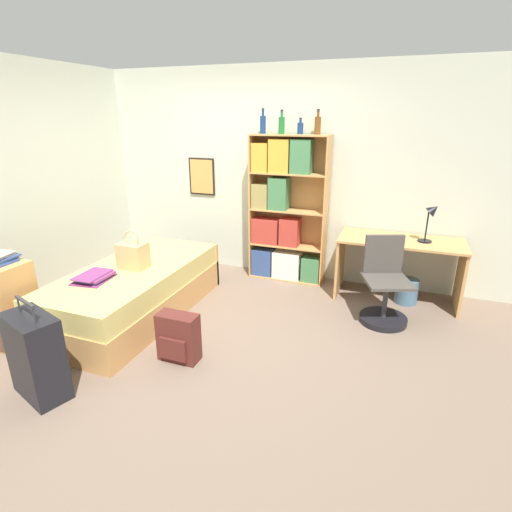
{
  "coord_description": "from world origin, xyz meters",
  "views": [
    {
      "loc": [
        1.82,
        -3.16,
        2.03
      ],
      "look_at": [
        0.56,
        0.2,
        0.75
      ],
      "focal_mm": 28.0,
      "sensor_mm": 36.0,
      "label": 1
    }
  ],
  "objects_px": {
    "bottle_green": "(263,124)",
    "bottle_clear": "(300,128)",
    "bed": "(136,291)",
    "desk": "(399,257)",
    "suitcase": "(36,356)",
    "desk_chair": "(384,295)",
    "bottle_blue": "(318,125)",
    "bookcase": "(282,214)",
    "desk_lamp": "(432,216)",
    "bottle_brown": "(282,125)",
    "backpack": "(178,338)",
    "handbag": "(133,255)",
    "dresser": "(0,303)",
    "book_stack_on_bed": "(94,277)",
    "waste_bin": "(406,291)"
  },
  "relations": [
    {
      "from": "bottle_brown",
      "to": "bottle_blue",
      "type": "distance_m",
      "value": 0.42
    },
    {
      "from": "suitcase",
      "to": "desk_chair",
      "type": "relative_size",
      "value": 0.9
    },
    {
      "from": "bottle_blue",
      "to": "desk_lamp",
      "type": "relative_size",
      "value": 0.62
    },
    {
      "from": "bed",
      "to": "bookcase",
      "type": "height_order",
      "value": "bookcase"
    },
    {
      "from": "bottle_brown",
      "to": "backpack",
      "type": "distance_m",
      "value": 2.7
    },
    {
      "from": "desk",
      "to": "backpack",
      "type": "relative_size",
      "value": 3.1
    },
    {
      "from": "book_stack_on_bed",
      "to": "bottle_green",
      "type": "xyz_separation_m",
      "value": [
        1.02,
        1.94,
        1.36
      ]
    },
    {
      "from": "bottle_green",
      "to": "desk_chair",
      "type": "relative_size",
      "value": 0.33
    },
    {
      "from": "backpack",
      "to": "desk_chair",
      "type": "bearing_deg",
      "value": 40.27
    },
    {
      "from": "desk_chair",
      "to": "waste_bin",
      "type": "bearing_deg",
      "value": 66.73
    },
    {
      "from": "suitcase",
      "to": "bottle_clear",
      "type": "bearing_deg",
      "value": 67.49
    },
    {
      "from": "suitcase",
      "to": "dresser",
      "type": "height_order",
      "value": "suitcase"
    },
    {
      "from": "book_stack_on_bed",
      "to": "bookcase",
      "type": "bearing_deg",
      "value": 55.98
    },
    {
      "from": "desk",
      "to": "waste_bin",
      "type": "bearing_deg",
      "value": -26.29
    },
    {
      "from": "desk",
      "to": "handbag",
      "type": "bearing_deg",
      "value": -152.16
    },
    {
      "from": "bed",
      "to": "desk",
      "type": "relative_size",
      "value": 1.53
    },
    {
      "from": "bottle_blue",
      "to": "desk",
      "type": "relative_size",
      "value": 0.21
    },
    {
      "from": "bottle_clear",
      "to": "desk_chair",
      "type": "xyz_separation_m",
      "value": [
        1.14,
        -0.78,
        -1.6
      ]
    },
    {
      "from": "bottle_green",
      "to": "bottle_clear",
      "type": "xyz_separation_m",
      "value": [
        0.46,
        0.01,
        -0.04
      ]
    },
    {
      "from": "bottle_green",
      "to": "desk",
      "type": "xyz_separation_m",
      "value": [
        1.7,
        -0.19,
        -1.41
      ]
    },
    {
      "from": "bookcase",
      "to": "bed",
      "type": "bearing_deg",
      "value": -127.42
    },
    {
      "from": "suitcase",
      "to": "bookcase",
      "type": "bearing_deg",
      "value": 70.38
    },
    {
      "from": "desk_lamp",
      "to": "desk",
      "type": "bearing_deg",
      "value": -179.34
    },
    {
      "from": "backpack",
      "to": "desk",
      "type": "bearing_deg",
      "value": 48.67
    },
    {
      "from": "bed",
      "to": "book_stack_on_bed",
      "type": "relative_size",
      "value": 5.15
    },
    {
      "from": "bookcase",
      "to": "bottle_blue",
      "type": "distance_m",
      "value": 1.13
    },
    {
      "from": "bottle_clear",
      "to": "bottle_blue",
      "type": "relative_size",
      "value": 0.67
    },
    {
      "from": "book_stack_on_bed",
      "to": "desk_lamp",
      "type": "height_order",
      "value": "desk_lamp"
    },
    {
      "from": "book_stack_on_bed",
      "to": "bottle_clear",
      "type": "distance_m",
      "value": 2.78
    },
    {
      "from": "dresser",
      "to": "desk_chair",
      "type": "relative_size",
      "value": 0.86
    },
    {
      "from": "bed",
      "to": "book_stack_on_bed",
      "type": "xyz_separation_m",
      "value": [
        -0.15,
        -0.42,
        0.3
      ]
    },
    {
      "from": "desk",
      "to": "backpack",
      "type": "distance_m",
      "value": 2.61
    },
    {
      "from": "backpack",
      "to": "waste_bin",
      "type": "bearing_deg",
      "value": 45.8
    },
    {
      "from": "bottle_green",
      "to": "bottle_clear",
      "type": "bearing_deg",
      "value": 1.49
    },
    {
      "from": "bottle_brown",
      "to": "bottle_clear",
      "type": "distance_m",
      "value": 0.22
    },
    {
      "from": "bottle_clear",
      "to": "bottle_brown",
      "type": "bearing_deg",
      "value": -164.84
    },
    {
      "from": "book_stack_on_bed",
      "to": "bed",
      "type": "bearing_deg",
      "value": 70.72
    },
    {
      "from": "book_stack_on_bed",
      "to": "dresser",
      "type": "relative_size",
      "value": 0.52
    },
    {
      "from": "bookcase",
      "to": "bottle_green",
      "type": "bearing_deg",
      "value": 174.49
    },
    {
      "from": "desk",
      "to": "desk_lamp",
      "type": "distance_m",
      "value": 0.57
    },
    {
      "from": "bookcase",
      "to": "bottle_clear",
      "type": "bearing_deg",
      "value": 11.87
    },
    {
      "from": "dresser",
      "to": "bottle_green",
      "type": "xyz_separation_m",
      "value": [
        1.72,
        2.41,
        1.54
      ]
    },
    {
      "from": "handbag",
      "to": "suitcase",
      "type": "height_order",
      "value": "handbag"
    },
    {
      "from": "bottle_blue",
      "to": "desk",
      "type": "bearing_deg",
      "value": -10.57
    },
    {
      "from": "bottle_blue",
      "to": "desk",
      "type": "distance_m",
      "value": 1.76
    },
    {
      "from": "bottle_clear",
      "to": "suitcase",
      "type": "bearing_deg",
      "value": -112.51
    },
    {
      "from": "dresser",
      "to": "desk_lamp",
      "type": "bearing_deg",
      "value": 31.1
    },
    {
      "from": "bed",
      "to": "desk_lamp",
      "type": "height_order",
      "value": "desk_lamp"
    },
    {
      "from": "bed",
      "to": "suitcase",
      "type": "relative_size",
      "value": 2.58
    },
    {
      "from": "bottle_brown",
      "to": "bottle_clear",
      "type": "bearing_deg",
      "value": 15.16
    }
  ]
}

